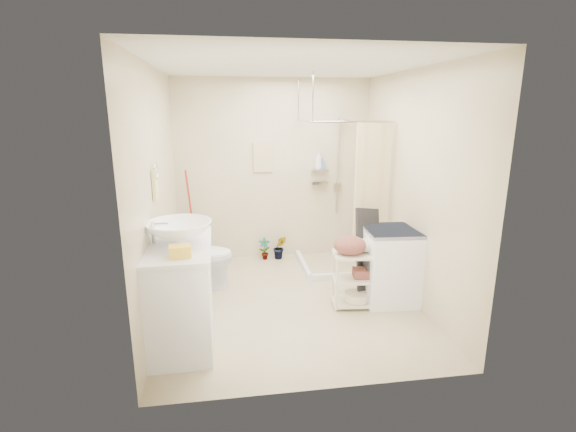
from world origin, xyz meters
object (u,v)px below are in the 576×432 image
object	(u,v)px
toilet	(200,257)
vanity	(180,293)
washing_machine	(390,265)
laundry_rack	(357,275)

from	to	relation	value
toilet	vanity	bearing A→B (deg)	176.14
toilet	washing_machine	world-z (taller)	washing_machine
vanity	washing_machine	xyz separation A→B (m)	(2.30, 0.55, -0.06)
washing_machine	laundry_rack	size ratio (longest dim) A/B	1.14
vanity	washing_machine	world-z (taller)	vanity
toilet	washing_machine	distance (m)	2.29
washing_machine	toilet	bearing A→B (deg)	166.32
vanity	washing_machine	size ratio (longest dim) A/B	1.29
toilet	laundry_rack	xyz separation A→B (m)	(1.76, -0.78, -0.03)
vanity	toilet	xyz separation A→B (m)	(0.12, 1.24, -0.08)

